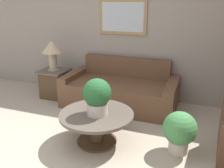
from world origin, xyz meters
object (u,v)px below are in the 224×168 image
object	(u,v)px
side_table	(55,83)
couch_main	(120,91)
table_lamp	(52,50)
potted_plant_on_table	(97,96)
potted_plant_floor	(180,131)
coffee_table	(97,121)

from	to	relation	value
side_table	couch_main	bearing A→B (deg)	2.13
side_table	table_lamp	distance (m)	0.70
table_lamp	potted_plant_on_table	size ratio (longest dim) A/B	1.19
potted_plant_on_table	side_table	bearing A→B (deg)	139.25
side_table	potted_plant_on_table	world-z (taller)	potted_plant_on_table
table_lamp	potted_plant_floor	size ratio (longest dim) A/B	1.04
table_lamp	coffee_table	bearing A→B (deg)	-40.69
side_table	table_lamp	bearing A→B (deg)	0.00
couch_main	side_table	distance (m)	1.41
coffee_table	potted_plant_on_table	xyz separation A→B (m)	(0.03, -0.03, 0.39)
couch_main	potted_plant_floor	distance (m)	1.71
couch_main	side_table	size ratio (longest dim) A/B	3.65
side_table	potted_plant_floor	bearing A→B (deg)	-23.87
couch_main	side_table	world-z (taller)	couch_main
coffee_table	table_lamp	xyz separation A→B (m)	(-1.51, 1.30, 0.66)
side_table	potted_plant_floor	distance (m)	2.86
coffee_table	side_table	xyz separation A→B (m)	(-1.51, 1.30, -0.03)
coffee_table	side_table	size ratio (longest dim) A/B	1.80
potted_plant_floor	table_lamp	bearing A→B (deg)	156.13
coffee_table	potted_plant_floor	world-z (taller)	potted_plant_floor
coffee_table	couch_main	bearing A→B (deg)	94.49
couch_main	coffee_table	xyz separation A→B (m)	(0.11, -1.35, 0.04)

